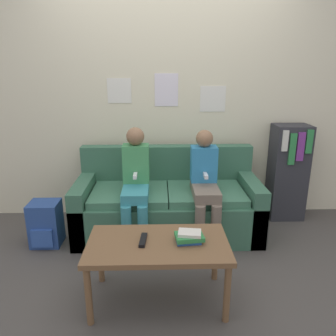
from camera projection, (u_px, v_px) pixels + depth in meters
The scene contains 10 objects.
ground_plane at pixel (169, 257), 2.85m from camera, with size 10.00×10.00×0.00m, color #4C4742.
wall_back at pixel (166, 96), 3.40m from camera, with size 8.00×0.06×2.60m.
couch at pixel (168, 205), 3.25m from camera, with size 1.75×0.77×0.81m.
coffee_table at pixel (158, 249), 2.22m from camera, with size 0.96×0.52×0.46m.
person_left at pixel (136, 181), 2.97m from camera, with size 0.24×0.54×1.07m.
person_right at pixel (205, 182), 2.99m from camera, with size 0.24×0.54×1.04m.
tv_remote at pixel (143, 240), 2.21m from camera, with size 0.05×0.17×0.02m.
book_stack at pixel (189, 237), 2.20m from camera, with size 0.20×0.16×0.07m.
bookshelf at pixel (288, 172), 3.49m from camera, with size 0.36×0.30×1.02m.
backpack at pixel (46, 224), 3.01m from camera, with size 0.27×0.27×0.41m.
Camera 1 is at (-0.08, -2.49, 1.59)m, focal length 35.00 mm.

